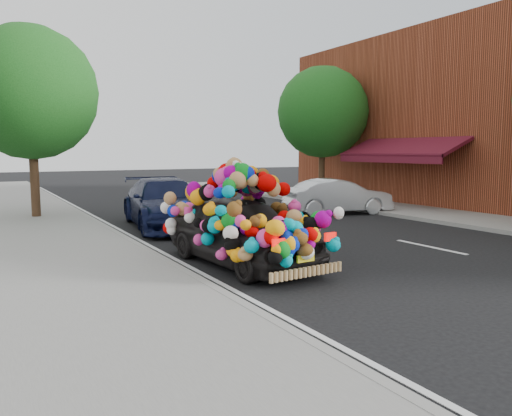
# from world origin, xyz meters

# --- Properties ---
(ground) EXTENTS (100.00, 100.00, 0.00)m
(ground) POSITION_xyz_m (0.00, 0.00, 0.00)
(ground) COLOR black
(ground) RESTS_ON ground
(sidewalk) EXTENTS (4.00, 60.00, 0.12)m
(sidewalk) POSITION_xyz_m (-4.30, 0.00, 0.06)
(sidewalk) COLOR gray
(sidewalk) RESTS_ON ground
(kerb) EXTENTS (0.15, 60.00, 0.13)m
(kerb) POSITION_xyz_m (-2.35, 0.00, 0.07)
(kerb) COLOR gray
(kerb) RESTS_ON ground
(footpath_far) EXTENTS (3.00, 40.00, 0.12)m
(footpath_far) POSITION_xyz_m (8.20, 3.00, 0.06)
(footpath_far) COLOR gray
(footpath_far) RESTS_ON ground
(lane_markings) EXTENTS (6.00, 50.00, 0.01)m
(lane_markings) POSITION_xyz_m (3.60, 0.00, 0.01)
(lane_markings) COLOR silver
(lane_markings) RESTS_ON ground
(tree_near_sidewalk) EXTENTS (4.20, 4.20, 6.13)m
(tree_near_sidewalk) POSITION_xyz_m (-3.80, 9.50, 4.02)
(tree_near_sidewalk) COLOR #332114
(tree_near_sidewalk) RESTS_ON ground
(tree_far_b) EXTENTS (4.00, 4.00, 5.90)m
(tree_far_b) POSITION_xyz_m (8.00, 10.00, 3.89)
(tree_far_b) COLOR #332114
(tree_far_b) RESTS_ON ground
(plush_art_car) EXTENTS (2.22, 4.25, 1.99)m
(plush_art_car) POSITION_xyz_m (-1.02, 0.63, 1.01)
(plush_art_car) COLOR black
(plush_art_car) RESTS_ON ground
(navy_sedan) EXTENTS (2.61, 5.09, 1.41)m
(navy_sedan) POSITION_xyz_m (-0.68, 5.97, 0.71)
(navy_sedan) COLOR black
(navy_sedan) RESTS_ON ground
(silver_hatchback) EXTENTS (3.96, 2.20, 1.24)m
(silver_hatchback) POSITION_xyz_m (5.64, 5.91, 0.62)
(silver_hatchback) COLOR silver
(silver_hatchback) RESTS_ON ground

